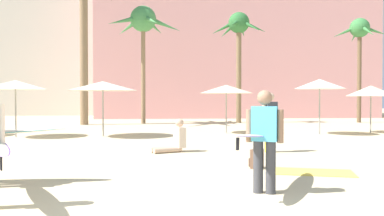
{
  "coord_description": "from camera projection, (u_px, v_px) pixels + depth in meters",
  "views": [
    {
      "loc": [
        -0.25,
        -4.86,
        1.5
      ],
      "look_at": [
        0.63,
        4.93,
        1.3
      ],
      "focal_mm": 37.02,
      "sensor_mm": 36.0,
      "label": 1
    }
  ],
  "objects": [
    {
      "name": "palm_tree_far_left",
      "position": [
        360.0,
        36.0,
        26.02
      ],
      "size": [
        3.62,
        3.49,
        6.88
      ],
      "color": "brown",
      "rests_on": "ground"
    },
    {
      "name": "person_near_right",
      "position": [
        270.0,
        119.0,
        11.36
      ],
      "size": [
        0.57,
        0.39,
        1.71
      ],
      "rotation": [
        0.0,
        0.0,
        2.09
      ],
      "color": "gold",
      "rests_on": "ground"
    },
    {
      "name": "person_mid_center",
      "position": [
        263.0,
        136.0,
        6.45
      ],
      "size": [
        1.74,
        2.56,
        1.66
      ],
      "rotation": [
        0.0,
        0.0,
        1.16
      ],
      "color": "#3D3D42",
      "rests_on": "ground"
    },
    {
      "name": "cafe_umbrella_5",
      "position": [
        103.0,
        86.0,
        16.18
      ],
      "size": [
        2.79,
        2.79,
        2.26
      ],
      "color": "gray",
      "rests_on": "ground"
    },
    {
      "name": "cafe_umbrella_4",
      "position": [
        226.0,
        89.0,
        17.78
      ],
      "size": [
        2.41,
        2.41,
        2.18
      ],
      "color": "gray",
      "rests_on": "ground"
    },
    {
      "name": "hotel_pink",
      "position": [
        231.0,
        12.0,
        36.11
      ],
      "size": [
        23.41,
        9.52,
        18.97
      ],
      "primitive_type": "cube",
      "color": "pink",
      "rests_on": "ground"
    },
    {
      "name": "palm_tree_center",
      "position": [
        239.0,
        32.0,
        25.67
      ],
      "size": [
        3.69,
        3.48,
        7.19
      ],
      "color": "brown",
      "rests_on": "ground"
    },
    {
      "name": "cafe_umbrella_0",
      "position": [
        371.0,
        91.0,
        17.96
      ],
      "size": [
        2.19,
        2.19,
        2.15
      ],
      "color": "gray",
      "rests_on": "ground"
    },
    {
      "name": "person_mid_right",
      "position": [
        174.0,
        140.0,
        11.39
      ],
      "size": [
        1.03,
        0.73,
        0.96
      ],
      "rotation": [
        0.0,
        0.0,
        3.55
      ],
      "color": "#D1A889",
      "rests_on": "ground"
    },
    {
      "name": "beach_towel",
      "position": [
        310.0,
        172.0,
        8.19
      ],
      "size": [
        1.9,
        1.33,
        0.01
      ],
      "primitive_type": "cube",
      "rotation": [
        0.0,
        0.0,
        -0.3
      ],
      "color": "#F4CC4C",
      "rests_on": "ground"
    },
    {
      "name": "cafe_umbrella_6",
      "position": [
        15.0,
        85.0,
        15.94
      ],
      "size": [
        2.48,
        2.48,
        2.29
      ],
      "color": "gray",
      "rests_on": "ground"
    },
    {
      "name": "palm_tree_right",
      "position": [
        143.0,
        24.0,
        25.03
      ],
      "size": [
        4.6,
        4.58,
        7.45
      ],
      "color": "#896B4C",
      "rests_on": "ground"
    },
    {
      "name": "cafe_umbrella_7",
      "position": [
        320.0,
        84.0,
        17.24
      ],
      "size": [
        2.19,
        2.19,
        2.41
      ],
      "color": "gray",
      "rests_on": "ground"
    },
    {
      "name": "backpack",
      "position": [
        256.0,
        159.0,
        8.67
      ],
      "size": [
        0.35,
        0.35,
        0.42
      ],
      "rotation": [
        0.0,
        0.0,
        2.4
      ],
      "color": "brown",
      "rests_on": "ground"
    }
  ]
}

